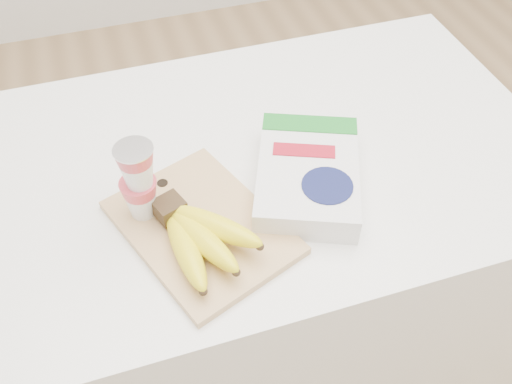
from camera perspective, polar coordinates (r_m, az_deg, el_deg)
table at (r=1.45m, az=1.65°, el=-7.93°), size 1.11×0.74×0.83m
cutting_board at (r=0.99m, az=-5.47°, el=-3.52°), size 0.32×0.37×0.02m
bananas at (r=0.94m, az=-5.74°, el=-4.42°), size 0.17×0.21×0.07m
yogurt_stack at (r=0.96m, az=-11.70°, el=1.20°), size 0.07×0.07×0.15m
cereal_box at (r=1.05m, az=5.19°, el=1.77°), size 0.27×0.32×0.06m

